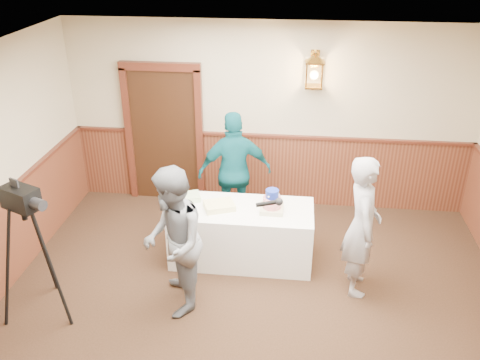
# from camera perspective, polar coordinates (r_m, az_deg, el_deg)

# --- Properties ---
(room_shell) EXTENTS (6.02, 7.02, 2.81)m
(room_shell) POSITION_cam_1_polar(r_m,az_deg,el_deg) (4.75, 0.53, -3.91)
(room_shell) COLOR #C0B490
(room_shell) RESTS_ON ground
(display_table) EXTENTS (1.80, 0.80, 0.75)m
(display_table) POSITION_cam_1_polar(r_m,az_deg,el_deg) (6.59, 0.20, -6.03)
(display_table) COLOR white
(display_table) RESTS_ON ground
(tiered_cake) EXTENTS (0.29, 0.29, 0.30)m
(tiered_cake) POSITION_cam_1_polar(r_m,az_deg,el_deg) (6.30, 3.61, -2.57)
(tiered_cake) COLOR beige
(tiered_cake) RESTS_ON display_table
(sheet_cake_yellow) EXTENTS (0.44, 0.39, 0.08)m
(sheet_cake_yellow) POSITION_cam_1_polar(r_m,az_deg,el_deg) (6.38, -2.35, -2.90)
(sheet_cake_yellow) COLOR #FFFC98
(sheet_cake_yellow) RESTS_ON display_table
(sheet_cake_green) EXTENTS (0.36, 0.33, 0.07)m
(sheet_cake_green) POSITION_cam_1_polar(r_m,az_deg,el_deg) (6.62, -5.82, -1.93)
(sheet_cake_green) COLOR #B1D697
(sheet_cake_green) RESTS_ON display_table
(interviewer) EXTENTS (1.59, 0.98, 1.74)m
(interviewer) POSITION_cam_1_polar(r_m,az_deg,el_deg) (5.58, -7.53, -6.97)
(interviewer) COLOR slate
(interviewer) RESTS_ON ground
(baker) EXTENTS (0.43, 0.64, 1.73)m
(baker) POSITION_cam_1_polar(r_m,az_deg,el_deg) (5.98, 13.52, -5.07)
(baker) COLOR #99999E
(baker) RESTS_ON ground
(assistant_p) EXTENTS (1.09, 0.67, 1.74)m
(assistant_p) POSITION_cam_1_polar(r_m,az_deg,el_deg) (7.05, -0.58, 0.91)
(assistant_p) COLOR #0E555F
(assistant_p) RESTS_ON ground
(tv_camera_rig) EXTENTS (0.62, 0.58, 1.59)m
(tv_camera_rig) POSITION_cam_1_polar(r_m,az_deg,el_deg) (5.96, -22.11, -8.30)
(tv_camera_rig) COLOR black
(tv_camera_rig) RESTS_ON ground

